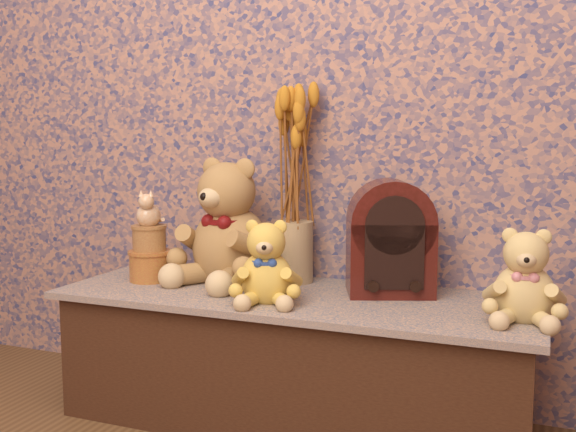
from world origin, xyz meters
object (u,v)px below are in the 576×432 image
at_px(ceramic_vase, 295,252).
at_px(cat_figurine, 148,208).
at_px(teddy_small, 525,271).
at_px(teddy_large, 231,216).
at_px(teddy_medium, 267,258).
at_px(cathedral_radio, 390,237).
at_px(biscuit_tin_lower, 150,266).

height_order(ceramic_vase, cat_figurine, cat_figurine).
height_order(teddy_small, cat_figurine, cat_figurine).
relative_size(teddy_large, cat_figurine, 3.57).
distance_m(teddy_medium, cat_figurine, 0.49).
distance_m(teddy_small, cathedral_radio, 0.42).
height_order(teddy_large, ceramic_vase, teddy_large).
bearing_deg(teddy_small, teddy_large, 167.93).
bearing_deg(ceramic_vase, teddy_small, -16.21).
bearing_deg(teddy_large, cathedral_radio, 14.93).
bearing_deg(teddy_large, cat_figurine, -146.91).
relative_size(ceramic_vase, cat_figurine, 1.64).
xyz_separation_m(cathedral_radio, ceramic_vase, (-0.32, 0.05, -0.07)).
height_order(teddy_small, cathedral_radio, cathedral_radio).
distance_m(teddy_large, teddy_small, 0.91).
bearing_deg(biscuit_tin_lower, cat_figurine, 0.00).
xyz_separation_m(biscuit_tin_lower, cat_figurine, (0.00, 0.00, 0.19)).
distance_m(teddy_medium, cathedral_radio, 0.38).
xyz_separation_m(teddy_small, ceramic_vase, (-0.70, 0.20, -0.03)).
relative_size(teddy_large, ceramic_vase, 2.17).
distance_m(teddy_large, cat_figurine, 0.27).
xyz_separation_m(teddy_small, biscuit_tin_lower, (-1.15, 0.05, -0.08)).
xyz_separation_m(teddy_medium, ceramic_vase, (-0.02, 0.27, -0.03)).
relative_size(teddy_large, teddy_small, 1.68).
bearing_deg(cat_figurine, teddy_medium, -34.14).
height_order(teddy_large, cathedral_radio, teddy_large).
height_order(biscuit_tin_lower, cat_figurine, cat_figurine).
relative_size(teddy_large, teddy_medium, 1.70).
distance_m(teddy_small, cat_figurine, 1.16).
xyz_separation_m(teddy_small, cathedral_radio, (-0.38, 0.16, 0.04)).
bearing_deg(biscuit_tin_lower, ceramic_vase, 19.48).
relative_size(teddy_small, ceramic_vase, 1.29).
bearing_deg(teddy_medium, teddy_small, -12.88).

